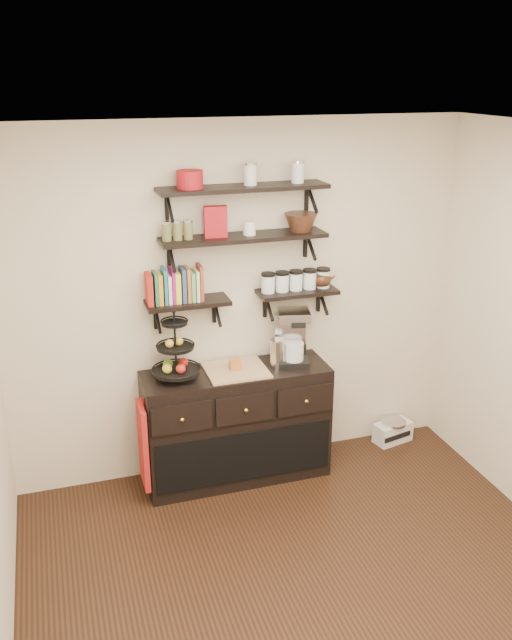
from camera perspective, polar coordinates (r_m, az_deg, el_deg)
The scene contains 21 objects.
floor at distance 4.38m, azimuth 5.68°, elevation -23.03°, with size 3.50×3.50×0.00m, color black.
ceiling at distance 3.21m, azimuth 7.39°, elevation 14.77°, with size 3.50×3.50×0.02m, color white.
back_wall at distance 5.11m, azimuth -1.44°, elevation 1.47°, with size 3.50×0.02×2.70m, color beige.
shelf_top at distance 4.78m, azimuth -1.08°, elevation 11.04°, with size 1.20×0.27×0.23m.
shelf_mid at distance 4.84m, azimuth -1.06°, elevation 6.95°, with size 1.20×0.27×0.23m.
shelf_low_left at distance 4.88m, azimuth -5.80°, elevation 1.42°, with size 0.60×0.25×0.23m.
shelf_low_right at distance 5.11m, azimuth 3.46°, elevation 2.34°, with size 0.60×0.25×0.23m.
cookbooks at distance 4.83m, azimuth -6.46°, elevation 2.89°, with size 0.43×0.15×0.26m.
glass_canisters at distance 5.08m, azimuth 3.38°, elevation 3.26°, with size 0.54×0.10×0.13m.
sideboard at distance 5.25m, azimuth -1.65°, elevation -8.76°, with size 1.40×0.50×0.92m.
fruit_stand at distance 4.89m, azimuth -6.74°, elevation -3.03°, with size 0.35×0.35×0.51m.
candle at distance 5.02m, azimuth -1.77°, elevation -3.73°, with size 0.08×0.08×0.08m, color #A75F26.
coffee_maker at distance 5.12m, azimuth 3.02°, elevation -1.46°, with size 0.28×0.27×0.43m.
thermal_carafe at distance 5.07m, azimuth 1.81°, elevation -2.82°, with size 0.11×0.11×0.22m, color silver.
apron at distance 5.04m, azimuth -9.47°, elevation -10.36°, with size 0.04×0.27×0.64m, color maroon.
radio at distance 5.99m, azimuth 11.45°, elevation -9.16°, with size 0.35×0.26×0.19m.
recipe_box at distance 4.76m, azimuth -3.42°, elevation 8.26°, with size 0.16×0.06×0.22m, color maroon.
walnut_bowl at distance 4.96m, azimuth 3.79°, elevation 8.21°, with size 0.24×0.24×0.13m, color black, non-canonical shape.
ramekins at distance 4.84m, azimuth -0.56°, elevation 7.74°, with size 0.09×0.09×0.10m, color white.
teapot at distance 5.15m, azimuth 5.57°, elevation 3.52°, with size 0.19×0.14×0.14m, color #321B0F, non-canonical shape.
red_pot at distance 4.67m, azimuth -5.60°, elevation 11.71°, with size 0.18×0.18×0.12m, color maroon.
Camera 1 is at (-1.34, -2.90, 3.00)m, focal length 38.00 mm.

